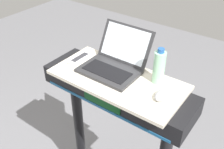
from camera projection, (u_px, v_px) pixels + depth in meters
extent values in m
cylinder|color=black|center=(79.00, 126.00, 1.93)|extent=(0.07, 0.07, 0.90)
cube|color=black|center=(117.00, 89.00, 1.48)|extent=(0.90, 0.28, 0.11)
cube|color=#0C3F19|center=(102.00, 102.00, 1.38)|extent=(0.24, 0.01, 0.06)
cube|color=#1E598C|center=(102.00, 108.00, 1.41)|extent=(0.81, 0.00, 0.02)
cube|color=beige|center=(117.00, 79.00, 1.44)|extent=(0.75, 0.36, 0.02)
cube|color=#2D2D30|center=(109.00, 71.00, 1.47)|extent=(0.33, 0.22, 0.02)
cube|color=black|center=(107.00, 71.00, 1.46)|extent=(0.27, 0.12, 0.00)
cube|color=#2D2D30|center=(125.00, 43.00, 1.52)|extent=(0.33, 0.11, 0.20)
cube|color=white|center=(125.00, 43.00, 1.52)|extent=(0.29, 0.09, 0.17)
ellipsoid|color=#B2B2B7|center=(162.00, 95.00, 1.28)|extent=(0.07, 0.10, 0.03)
cylinder|color=#9EDBB2|center=(159.00, 68.00, 1.36)|extent=(0.06, 0.06, 0.18)
cylinder|color=#2659A5|center=(161.00, 50.00, 1.30)|extent=(0.03, 0.03, 0.02)
cube|color=silver|center=(80.00, 59.00, 1.59)|extent=(0.05, 0.16, 0.02)
cube|color=#333338|center=(80.00, 57.00, 1.58)|extent=(0.03, 0.12, 0.00)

